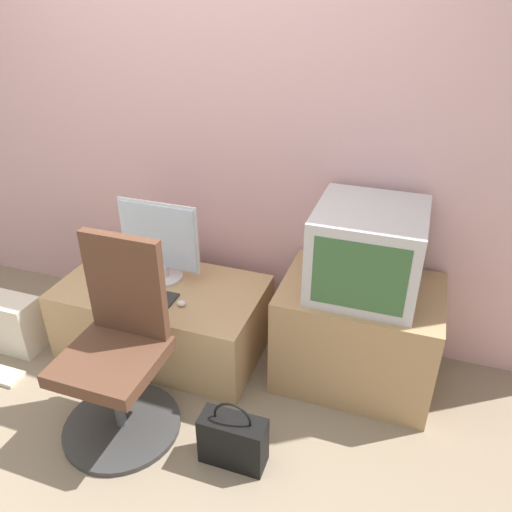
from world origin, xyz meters
TOP-DOWN VIEW (x-y plane):
  - ground_plane at (0.00, 0.00)m, footprint 12.00×12.00m
  - wall_back at (0.00, 1.32)m, footprint 4.40×0.05m
  - desk at (-0.12, 0.86)m, footprint 1.18×0.66m
  - side_stand at (1.01, 0.97)m, footprint 0.83×0.61m
  - main_monitor at (-0.15, 0.95)m, footprint 0.49×0.23m
  - keyboard at (-0.12, 0.74)m, footprint 0.30×0.13m
  - mouse at (0.08, 0.72)m, footprint 0.05×0.04m
  - crt_tv at (1.01, 0.98)m, footprint 0.53×0.55m
  - office_chair at (-0.02, 0.26)m, footprint 0.58×0.58m
  - cardboard_box_lower at (-0.97, 0.54)m, footprint 0.31×0.19m
  - handbag at (0.58, 0.20)m, footprint 0.31×0.13m
  - book at (-0.85, 0.29)m, footprint 0.18×0.12m

SIDE VIEW (x-z plane):
  - ground_plane at x=0.00m, z-range 0.00..0.00m
  - book at x=-0.85m, z-range 0.00..0.02m
  - handbag at x=0.58m, z-range -0.05..0.32m
  - cardboard_box_lower at x=-0.97m, z-range 0.00..0.35m
  - desk at x=-0.12m, z-range 0.00..0.43m
  - side_stand at x=1.01m, z-range 0.00..0.59m
  - office_chair at x=-0.02m, z-range -0.10..0.90m
  - keyboard at x=-0.12m, z-range 0.43..0.45m
  - mouse at x=0.08m, z-range 0.43..0.47m
  - main_monitor at x=-0.15m, z-range 0.43..0.91m
  - crt_tv at x=1.01m, z-range 0.59..1.04m
  - wall_back at x=0.00m, z-range 0.00..2.60m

